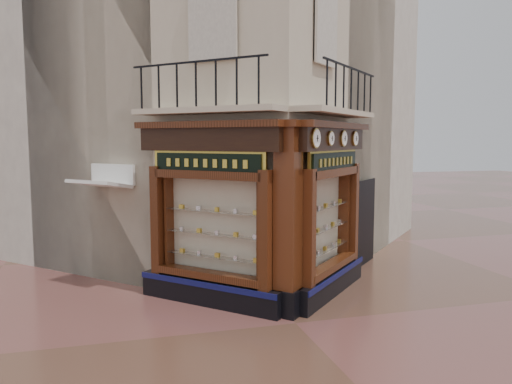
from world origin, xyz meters
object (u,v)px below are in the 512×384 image
object	(u,v)px
clock_b	(331,138)
awning	(103,287)
signboard_right	(334,161)
clock_c	(344,138)
clock_a	(316,138)
clock_d	(355,139)
corner_pilaster	(288,221)
signboard_left	(207,163)

from	to	relation	value
clock_b	awning	bearing A→B (deg)	108.22
awning	signboard_right	world-z (taller)	signboard_right
clock_c	signboard_right	world-z (taller)	clock_c
clock_a	clock_c	distance (m)	1.65
clock_b	clock_c	bearing A→B (deg)	-0.00
clock_a	clock_c	size ratio (longest dim) A/B	1.09
clock_d	corner_pilaster	bearing A→B (deg)	171.49
clock_c	signboard_left	size ratio (longest dim) A/B	0.18
clock_b	clock_d	size ratio (longest dim) A/B	0.88
signboard_left	signboard_right	distance (m)	2.92
clock_b	clock_c	size ratio (longest dim) A/B	0.86
clock_a	awning	distance (m)	6.39
clock_d	awning	size ratio (longest dim) A/B	0.26
corner_pilaster	signboard_right	bearing A→B (deg)	-10.25
corner_pilaster	clock_c	world-z (taller)	corner_pilaster
clock_d	clock_a	bearing A→B (deg)	180.00
clock_a	clock_d	world-z (taller)	clock_a
clock_c	clock_d	size ratio (longest dim) A/B	1.03
clock_c	signboard_right	distance (m)	0.60
awning	signboard_right	xyz separation A→B (m)	(5.18, -2.00, 3.10)
clock_a	clock_b	size ratio (longest dim) A/B	1.28
corner_pilaster	signboard_right	xyz separation A→B (m)	(1.46, 1.01, 1.15)
corner_pilaster	signboard_left	xyz separation A→B (m)	(-1.46, 1.01, 1.15)
clock_b	clock_d	world-z (taller)	clock_d
clock_a	corner_pilaster	bearing A→B (deg)	132.01
clock_b	signboard_left	distance (m)	2.71
signboard_left	clock_b	bearing A→B (deg)	-144.97
clock_d	signboard_right	world-z (taller)	clock_d
clock_d	signboard_left	bearing A→B (deg)	145.53
clock_d	awning	world-z (taller)	clock_d
awning	clock_c	bearing A→B (deg)	-154.00
awning	clock_d	bearing A→B (deg)	-147.13
clock_b	clock_d	bearing A→B (deg)	-0.00
awning	clock_a	bearing A→B (deg)	-170.33
clock_d	signboard_left	distance (m)	3.88
corner_pilaster	signboard_left	size ratio (longest dim) A/B	1.94
corner_pilaster	clock_a	xyz separation A→B (m)	(0.57, -0.03, 1.67)
clock_a	awning	bearing A→B (deg)	99.67
awning	corner_pilaster	bearing A→B (deg)	-174.01
clock_d	signboard_right	xyz separation A→B (m)	(-0.86, -0.70, -0.52)
signboard_left	signboard_right	world-z (taller)	same
awning	signboard_right	bearing A→B (deg)	-156.12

